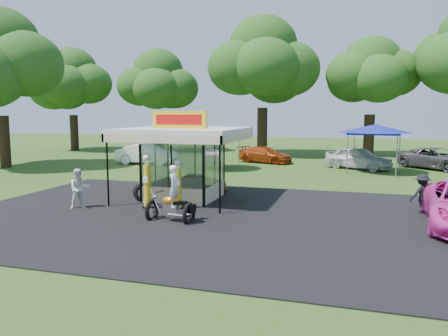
% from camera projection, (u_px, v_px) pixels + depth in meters
% --- Properties ---
extents(ground, '(120.00, 120.00, 0.00)m').
position_uv_depth(ground, '(185.00, 229.00, 15.49)').
color(ground, '#314F18').
rests_on(ground, ground).
extents(asphalt_apron, '(20.00, 14.00, 0.04)m').
position_uv_depth(asphalt_apron, '(203.00, 215.00, 17.39)').
color(asphalt_apron, black).
rests_on(asphalt_apron, ground).
extents(gas_station_kiosk, '(5.40, 5.40, 4.18)m').
position_uv_depth(gas_station_kiosk, '(184.00, 162.00, 20.58)').
color(gas_station_kiosk, white).
rests_on(gas_station_kiosk, ground).
extents(gas_pump_left, '(0.44, 0.44, 2.36)m').
position_uv_depth(gas_pump_left, '(147.00, 183.00, 18.57)').
color(gas_pump_left, black).
rests_on(gas_pump_left, ground).
extents(gas_pump_right, '(0.40, 0.40, 2.15)m').
position_uv_depth(gas_pump_right, '(178.00, 186.00, 18.44)').
color(gas_pump_right, black).
rests_on(gas_pump_right, ground).
extents(motorcycle, '(1.93, 1.04, 2.25)m').
position_uv_depth(motorcycle, '(173.00, 199.00, 16.34)').
color(motorcycle, black).
rests_on(motorcycle, ground).
extents(spare_tires, '(1.01, 0.93, 0.82)m').
position_uv_depth(spare_tires, '(142.00, 193.00, 20.31)').
color(spare_tires, black).
rests_on(spare_tires, ground).
extents(kiosk_car, '(2.82, 1.13, 0.96)m').
position_uv_depth(kiosk_car, '(200.00, 182.00, 22.84)').
color(kiosk_car, gold).
rests_on(kiosk_car, ground).
extents(spectator_west, '(1.06, 1.06, 1.73)m').
position_uv_depth(spectator_west, '(79.00, 189.00, 18.63)').
color(spectator_west, white).
rests_on(spectator_west, ground).
extents(spectator_east_a, '(1.21, 1.05, 1.63)m').
position_uv_depth(spectator_east_a, '(422.00, 194.00, 17.71)').
color(spectator_east_a, black).
rests_on(spectator_east_a, ground).
extents(bg_car_a, '(4.93, 1.84, 1.61)m').
position_uv_depth(bg_car_a, '(147.00, 154.00, 34.83)').
color(bg_car_a, white).
rests_on(bg_car_a, ground).
extents(bg_car_b, '(4.95, 3.24, 1.33)m').
position_uv_depth(bg_car_b, '(265.00, 155.00, 35.85)').
color(bg_car_b, '#9E350C').
rests_on(bg_car_b, ground).
extents(bg_car_c, '(5.15, 3.86, 1.63)m').
position_uv_depth(bg_car_c, '(358.00, 158.00, 31.83)').
color(bg_car_c, silver).
rests_on(bg_car_c, ground).
extents(bg_car_d, '(5.84, 5.70, 1.55)m').
position_uv_depth(bg_car_d, '(438.00, 159.00, 31.67)').
color(bg_car_d, '#4E4E50').
rests_on(bg_car_d, ground).
extents(tent_west, '(4.52, 4.52, 3.16)m').
position_uv_depth(tent_west, '(211.00, 130.00, 31.54)').
color(tent_west, gray).
rests_on(tent_west, ground).
extents(tent_east, '(4.73, 4.73, 3.31)m').
position_uv_depth(tent_east, '(375.00, 129.00, 29.69)').
color(tent_east, gray).
rests_on(tent_east, ground).
extents(oak_far_a, '(9.11, 9.11, 10.80)m').
position_uv_depth(oak_far_a, '(72.00, 87.00, 47.02)').
color(oak_far_a, black).
rests_on(oak_far_a, ground).
extents(oak_far_b, '(8.84, 8.84, 10.54)m').
position_uv_depth(oak_far_b, '(159.00, 88.00, 46.12)').
color(oak_far_b, black).
rests_on(oak_far_b, ground).
extents(oak_far_c, '(11.00, 11.00, 12.96)m').
position_uv_depth(oak_far_c, '(263.00, 69.00, 41.59)').
color(oak_far_c, black).
rests_on(oak_far_c, ground).
extents(oak_far_d, '(9.19, 9.19, 10.94)m').
position_uv_depth(oak_far_d, '(371.00, 82.00, 41.01)').
color(oak_far_d, black).
rests_on(oak_far_d, ground).
extents(oak_near, '(9.97, 9.97, 11.49)m').
position_uv_depth(oak_near, '(0.00, 70.00, 31.97)').
color(oak_near, black).
rests_on(oak_near, ground).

